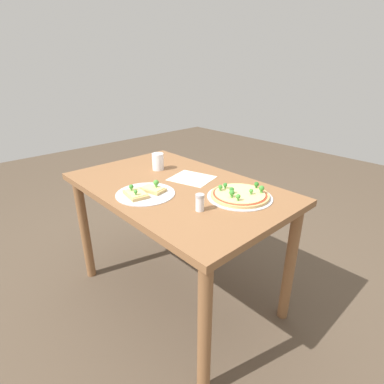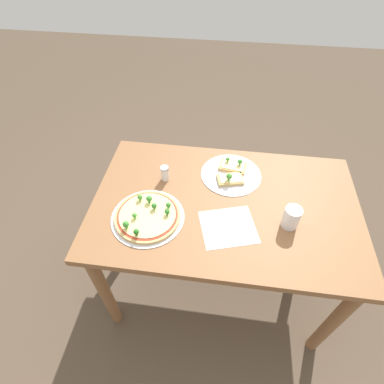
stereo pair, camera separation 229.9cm
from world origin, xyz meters
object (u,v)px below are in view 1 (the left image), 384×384
Objects in this scene: pizza_tray_whole at (240,195)px; condiment_shaker at (200,202)px; dining_table at (176,202)px; drinking_cup at (158,162)px; pizza_tray_slice at (145,192)px.

pizza_tray_whole is 4.09× the size of condiment_shaker.
pizza_tray_whole reaches higher than dining_table.
drinking_cup is 0.64m from condiment_shaker.
condiment_shaker is (0.33, 0.08, 0.03)m from pizza_tray_slice.
drinking_cup is 1.30× the size of condiment_shaker.
dining_table is at bearing -158.75° from pizza_tray_whole.
pizza_tray_slice is 3.80× the size of condiment_shaker.
drinking_cup reaches higher than pizza_tray_slice.
drinking_cup reaches higher than dining_table.
drinking_cup is at bearing 162.53° from dining_table.
pizza_tray_slice is 2.92× the size of drinking_cup.
pizza_tray_whole is at bearing 82.93° from condiment_shaker.
pizza_tray_slice is 0.40m from drinking_cup.
dining_table is 0.37m from condiment_shaker.
drinking_cup is at bearing -175.98° from pizza_tray_whole.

